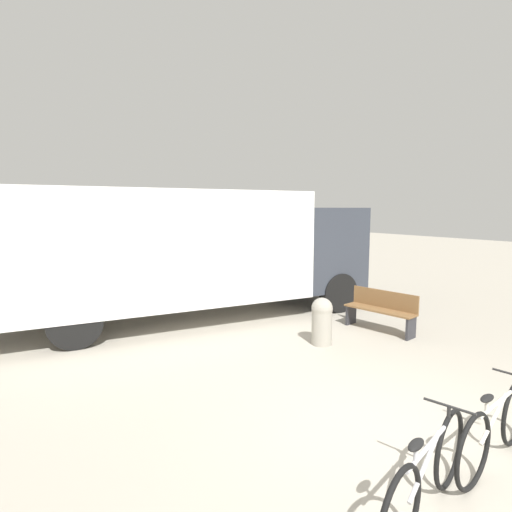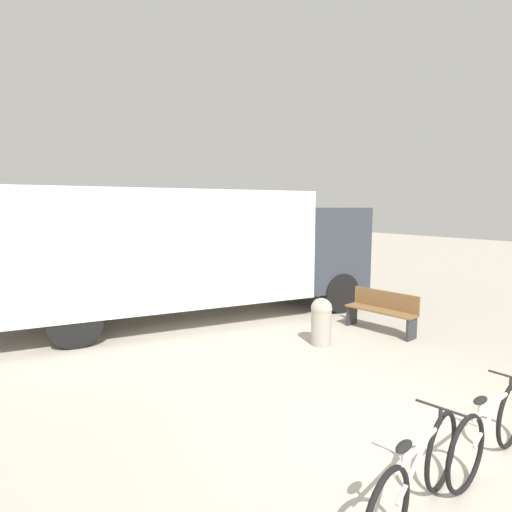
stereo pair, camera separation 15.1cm
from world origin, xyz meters
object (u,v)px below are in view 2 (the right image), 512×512
at_px(delivery_truck, 192,247).
at_px(bicycle_near, 417,478).
at_px(bicycle_middle, 490,431).
at_px(park_bench, 382,310).
at_px(bollard_near_bench, 321,320).

bearing_deg(delivery_truck, bicycle_near, -90.94).
relative_size(bicycle_near, bicycle_middle, 0.98).
distance_m(park_bench, bicycle_middle, 4.46).
bearing_deg(bollard_near_bench, delivery_truck, 113.91).
distance_m(park_bench, bollard_near_bench, 1.64).
height_order(bicycle_near, bollard_near_bench, bollard_near_bench).
relative_size(delivery_truck, bicycle_middle, 4.79).
height_order(delivery_truck, bollard_near_bench, delivery_truck).
height_order(park_bench, bollard_near_bench, bollard_near_bench).
distance_m(bicycle_near, bicycle_middle, 1.22).
bearing_deg(park_bench, delivery_truck, 34.09).
xyz_separation_m(park_bench, bicycle_middle, (-2.53, -3.67, -0.08)).
bearing_deg(park_bench, bicycle_middle, 135.09).
bearing_deg(bollard_near_bench, bicycle_middle, -103.75).
bearing_deg(bicycle_near, bicycle_middle, -11.34).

